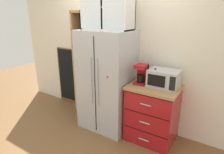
# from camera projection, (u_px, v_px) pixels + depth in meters

# --- Properties ---
(ground_plane) EXTENTS (10.57, 10.57, 0.00)m
(ground_plane) POSITION_uv_depth(u_px,v_px,m) (107.00, 124.00, 3.56)
(ground_plane) COLOR brown
(wall_back_cream) EXTENTS (4.88, 0.10, 2.55)m
(wall_back_cream) POSITION_uv_depth(u_px,v_px,m) (119.00, 53.00, 3.48)
(wall_back_cream) COLOR silver
(wall_back_cream) RESTS_ON ground
(refrigerator) EXTENTS (0.86, 0.71, 1.72)m
(refrigerator) POSITION_uv_depth(u_px,v_px,m) (107.00, 81.00, 3.30)
(refrigerator) COLOR #B7BABF
(refrigerator) RESTS_ON ground
(pantry_shelf_column) EXTENTS (0.47, 0.27, 2.03)m
(pantry_shelf_column) POSITION_uv_depth(u_px,v_px,m) (87.00, 63.00, 3.82)
(pantry_shelf_column) COLOR brown
(pantry_shelf_column) RESTS_ON ground
(counter_cabinet) EXTENTS (0.76, 0.62, 0.92)m
(counter_cabinet) POSITION_uv_depth(u_px,v_px,m) (152.00, 113.00, 3.03)
(counter_cabinet) COLOR #A8161C
(counter_cabinet) RESTS_ON ground
(microwave) EXTENTS (0.44, 0.33, 0.26)m
(microwave) POSITION_uv_depth(u_px,v_px,m) (164.00, 78.00, 2.83)
(microwave) COLOR #B7BABF
(microwave) RESTS_ON counter_cabinet
(coffee_maker) EXTENTS (0.17, 0.20, 0.31)m
(coffee_maker) POSITION_uv_depth(u_px,v_px,m) (142.00, 74.00, 2.96)
(coffee_maker) COLOR #A8161C
(coffee_maker) RESTS_ON counter_cabinet
(mug_charcoal) EXTENTS (0.12, 0.08, 0.09)m
(mug_charcoal) POSITION_uv_depth(u_px,v_px,m) (155.00, 83.00, 2.90)
(mug_charcoal) COLOR #2D2D33
(mug_charcoal) RESTS_ON counter_cabinet
(bottle_amber) EXTENTS (0.07, 0.07, 0.28)m
(bottle_amber) POSITION_uv_depth(u_px,v_px,m) (155.00, 79.00, 2.84)
(bottle_amber) COLOR brown
(bottle_amber) RESTS_ON counter_cabinet
(bottle_green) EXTENTS (0.06, 0.06, 0.26)m
(bottle_green) POSITION_uv_depth(u_px,v_px,m) (157.00, 77.00, 2.93)
(bottle_green) COLOR #285B33
(bottle_green) RESTS_ON counter_cabinet
(upper_cabinet) EXTENTS (0.82, 0.32, 0.67)m
(upper_cabinet) POSITION_uv_depth(u_px,v_px,m) (108.00, 8.00, 2.96)
(upper_cabinet) COLOR silver
(upper_cabinet) RESTS_ON refrigerator
(chalkboard_menu) EXTENTS (0.60, 0.04, 1.26)m
(chalkboard_menu) POSITION_uv_depth(u_px,v_px,m) (69.00, 76.00, 4.26)
(chalkboard_menu) COLOR brown
(chalkboard_menu) RESTS_ON ground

